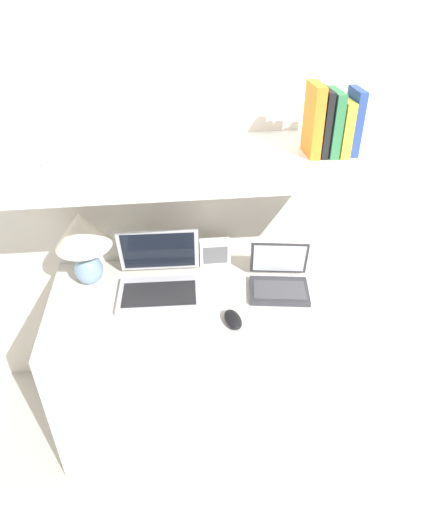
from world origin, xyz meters
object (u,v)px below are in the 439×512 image
object	(u,v)px
book_blue	(353,122)
shelf_gadget	(50,155)
laptop_small	(279,280)
table_lamp	(83,238)
computer_mouse	(233,319)
book_orange	(313,120)
book_yellow	(342,127)
book_green	(332,123)
book_black	(323,122)
laptop_large	(159,279)
router_box	(215,252)

from	to	relation	value
book_blue	shelf_gadget	xyz separation A→B (m)	(-1.08, 0.00, -0.08)
laptop_small	book_blue	bearing A→B (deg)	13.98
table_lamp	computer_mouse	bearing A→B (deg)	-30.26
computer_mouse	book_orange	xyz separation A→B (m)	(0.31, 0.26, 0.68)
table_lamp	book_yellow	distance (m)	1.10
book_green	book_orange	distance (m)	0.07
book_blue	computer_mouse	bearing A→B (deg)	-150.94
laptop_small	book_green	xyz separation A→B (m)	(0.16, 0.06, 0.64)
book_yellow	shelf_gadget	world-z (taller)	book_yellow
book_black	book_green	bearing A→B (deg)	0.00
book_yellow	book_green	size ratio (longest dim) A/B	0.86
book_blue	book_orange	bearing A→B (deg)	180.00
laptop_large	router_box	bearing A→B (deg)	32.99
laptop_large	computer_mouse	distance (m)	0.37
table_lamp	book_orange	size ratio (longest dim) A/B	1.33
book_yellow	book_green	distance (m)	0.04
book_blue	book_black	world-z (taller)	book_black
laptop_small	book_yellow	size ratio (longest dim) A/B	1.41
table_lamp	book_black	xyz separation A→B (m)	(0.93, -0.08, 0.47)
computer_mouse	router_box	size ratio (longest dim) A/B	0.90
book_blue	book_green	size ratio (longest dim) A/B	1.01
book_green	shelf_gadget	distance (m)	1.00
book_yellow	book_black	distance (m)	0.08
router_box	book_blue	xyz separation A→B (m)	(0.49, -0.15, 0.62)
router_box	book_green	size ratio (longest dim) A/B	0.61
table_lamp	router_box	bearing A→B (deg)	7.91
book_orange	shelf_gadget	bearing A→B (deg)	180.00
laptop_large	router_box	distance (m)	0.30
laptop_small	book_yellow	xyz separation A→B (m)	(0.20, 0.06, 0.63)
table_lamp	laptop_large	bearing A→B (deg)	-16.39
book_blue	book_yellow	xyz separation A→B (m)	(-0.04, 0.00, -0.02)
book_green	book_black	xyz separation A→B (m)	(-0.03, 0.00, 0.00)
laptop_small	book_orange	bearing A→B (deg)	33.50
book_blue	laptop_small	bearing A→B (deg)	-166.02
book_blue	book_yellow	distance (m)	0.04
computer_mouse	shelf_gadget	size ratio (longest dim) A/B	1.66
router_box	book_black	size ratio (longest dim) A/B	0.59
laptop_small	router_box	xyz separation A→B (m)	(-0.25, 0.21, 0.02)
router_box	book_orange	distance (m)	0.74
router_box	book_orange	size ratio (longest dim) A/B	0.55
computer_mouse	book_green	xyz separation A→B (m)	(0.39, 0.26, 0.67)
book_black	shelf_gadget	xyz separation A→B (m)	(-0.97, 0.00, -0.08)
computer_mouse	book_yellow	xyz separation A→B (m)	(0.43, 0.26, 0.65)
book_yellow	book_green	bearing A→B (deg)	180.00
laptop_small	book_orange	world-z (taller)	book_orange
book_green	shelf_gadget	world-z (taller)	book_green
computer_mouse	book_yellow	size ratio (longest dim) A/B	0.63
table_lamp	laptop_small	size ratio (longest dim) A/B	1.22
book_yellow	table_lamp	bearing A→B (deg)	175.55
laptop_large	book_blue	world-z (taller)	book_blue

